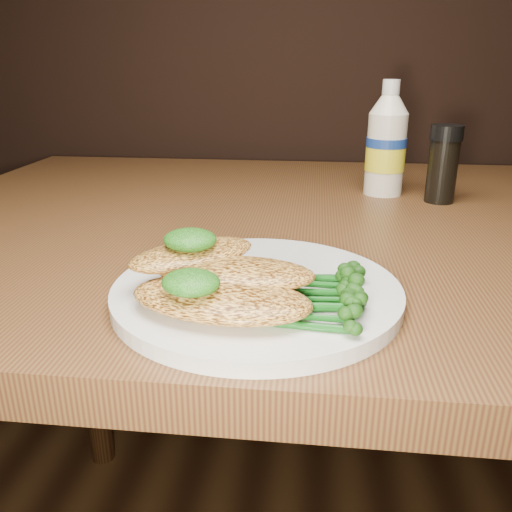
# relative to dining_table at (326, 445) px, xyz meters

# --- Properties ---
(dining_table) EXTENTS (1.20, 0.80, 0.75)m
(dining_table) POSITION_rel_dining_table_xyz_m (0.00, 0.00, 0.00)
(dining_table) COLOR #442314
(dining_table) RESTS_ON floor
(plate) EXTENTS (0.25, 0.25, 0.01)m
(plate) POSITION_rel_dining_table_xyz_m (-0.08, -0.26, 0.38)
(plate) COLOR white
(plate) RESTS_ON dining_table
(chicken_front) EXTENTS (0.15, 0.10, 0.02)m
(chicken_front) POSITION_rel_dining_table_xyz_m (-0.10, -0.32, 0.40)
(chicken_front) COLOR #EDAA4B
(chicken_front) RESTS_ON plate
(chicken_mid) EXTENTS (0.13, 0.07, 0.02)m
(chicken_mid) POSITION_rel_dining_table_xyz_m (-0.10, -0.29, 0.41)
(chicken_mid) COLOR #EDAA4B
(chicken_mid) RESTS_ON plate
(chicken_back) EXTENTS (0.13, 0.12, 0.02)m
(chicken_back) POSITION_rel_dining_table_xyz_m (-0.14, -0.26, 0.41)
(chicken_back) COLOR #EDAA4B
(chicken_back) RESTS_ON plate
(pesto_front) EXTENTS (0.06, 0.05, 0.02)m
(pesto_front) POSITION_rel_dining_table_xyz_m (-0.12, -0.33, 0.42)
(pesto_front) COLOR #093307
(pesto_front) RESTS_ON chicken_front
(pesto_back) EXTENTS (0.05, 0.05, 0.02)m
(pesto_back) POSITION_rel_dining_table_xyz_m (-0.14, -0.27, 0.43)
(pesto_back) COLOR #093307
(pesto_back) RESTS_ON chicken_back
(broccolini_bundle) EXTENTS (0.13, 0.11, 0.02)m
(broccolini_bundle) POSITION_rel_dining_table_xyz_m (-0.04, -0.30, 0.40)
(broccolini_bundle) COLOR #114F14
(broccolini_bundle) RESTS_ON plate
(mayo_bottle) EXTENTS (0.08, 0.08, 0.17)m
(mayo_bottle) POSITION_rel_dining_table_xyz_m (0.07, 0.14, 0.46)
(mayo_bottle) COLOR white
(mayo_bottle) RESTS_ON dining_table
(pepper_grinder) EXTENTS (0.05, 0.05, 0.11)m
(pepper_grinder) POSITION_rel_dining_table_xyz_m (0.15, 0.10, 0.43)
(pepper_grinder) COLOR black
(pepper_grinder) RESTS_ON dining_table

